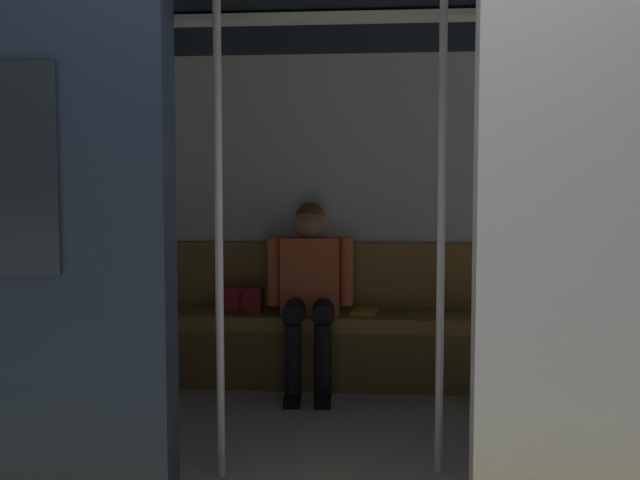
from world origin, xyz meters
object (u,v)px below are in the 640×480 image
train_car (322,144)px  grab_pole_far (441,234)px  person_seated (310,282)px  bench_seat (346,332)px  book (365,312)px  grab_pole_door (219,235)px  handbag (243,300)px

train_car → grab_pole_far: size_ratio=2.94×
person_seated → bench_seat: bearing=-167.5°
book → grab_pole_far: 1.60m
book → person_seated: bearing=25.7°
bench_seat → grab_pole_door: grab_pole_door is taller
person_seated → grab_pole_far: size_ratio=0.55×
book → grab_pole_door: grab_pole_door is taller
grab_pole_door → grab_pole_far: (-0.97, -0.13, 0.00)m
handbag → book: size_ratio=1.18×
person_seated → handbag: (0.45, -0.08, -0.13)m
grab_pole_door → handbag: bearing=-82.6°
bench_seat → book: book is taller
bench_seat → grab_pole_far: size_ratio=1.21×
book → grab_pole_far: (-0.37, 1.44, 0.60)m
grab_pole_far → bench_seat: bearing=-70.7°
train_car → grab_pole_door: 0.84m
bench_seat → person_seated: size_ratio=2.20×
handbag → grab_pole_door: 1.64m
person_seated → book: size_ratio=5.46×
grab_pole_far → book: bearing=-75.7°
handbag → grab_pole_far: bearing=129.6°
handbag → bench_seat: bearing=177.5°
handbag → person_seated: bearing=169.8°
bench_seat → handbag: 0.71m
person_seated → handbag: 0.48m
train_car → handbag: (0.60, -0.94, -0.96)m
handbag → grab_pole_far: grab_pole_far is taller
person_seated → grab_pole_far: 1.57m
train_car → person_seated: 1.20m
bench_seat → person_seated: person_seated is taller
bench_seat → handbag: bearing=-2.5°
train_car → person_seated: train_car is taller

